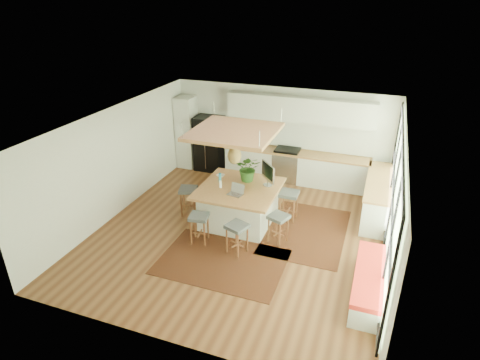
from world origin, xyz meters
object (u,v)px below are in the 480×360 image
at_px(stool_left_side, 189,201).
at_px(laptop, 235,190).
at_px(fridge, 209,141).
at_px(stool_near_left, 199,228).
at_px(island, 239,204).
at_px(stool_right_back, 288,206).
at_px(stool_right_front, 278,228).
at_px(island_plant, 248,171).
at_px(microwave, 238,139).
at_px(stool_near_right, 237,238).
at_px(monitor, 268,176).

xyz_separation_m(stool_left_side, laptop, (1.37, -0.32, 0.70)).
relative_size(fridge, stool_near_left, 2.48).
xyz_separation_m(island, stool_right_back, (1.11, 0.51, -0.11)).
height_order(stool_right_front, stool_left_side, stool_left_side).
bearing_deg(island_plant, fridge, 131.94).
height_order(fridge, stool_near_left, fridge).
distance_m(microwave, island_plant, 2.58).
bearing_deg(microwave, stool_right_back, -36.48).
height_order(stool_right_back, laptop, laptop).
relative_size(island, laptop, 5.13).
distance_m(island, stool_left_side, 1.33).
distance_m(stool_right_front, island_plant, 1.65).
bearing_deg(fridge, stool_right_back, -36.05).
distance_m(stool_near_left, microwave, 3.99).
relative_size(stool_near_left, microwave, 1.31).
bearing_deg(stool_near_left, stool_left_side, 126.76).
bearing_deg(island, stool_near_right, -71.97).
distance_m(island, stool_near_left, 1.26).
distance_m(island, stool_near_right, 1.31).
height_order(island, island_plant, island_plant).
distance_m(island, laptop, 0.71).
xyz_separation_m(stool_near_right, laptop, (-0.36, 0.85, 0.70)).
height_order(island, stool_right_front, island).
height_order(island, stool_near_left, island).
bearing_deg(fridge, island, -54.34).
height_order(stool_right_front, microwave, microwave).
distance_m(stool_left_side, microwave, 2.94).
relative_size(stool_near_left, stool_left_side, 0.95).
bearing_deg(stool_near_left, stool_near_right, -6.33).
relative_size(stool_left_side, laptop, 2.00).
relative_size(stool_left_side, monitor, 1.16).
relative_size(stool_right_back, laptop, 2.09).
bearing_deg(stool_near_right, stool_right_front, 44.49).
distance_m(stool_left_side, island_plant, 1.71).
bearing_deg(laptop, stool_left_side, 178.06).
relative_size(stool_left_side, island_plant, 1.09).
distance_m(stool_near_right, stool_right_back, 1.89).
xyz_separation_m(stool_near_right, stool_left_side, (-1.73, 1.16, 0.00)).
distance_m(stool_right_back, stool_left_side, 2.50).
xyz_separation_m(stool_right_back, microwave, (-2.15, 2.24, 0.75)).
bearing_deg(stool_right_front, island_plant, 137.06).
bearing_deg(stool_near_right, stool_right_back, 68.23).
distance_m(stool_near_right, island_plant, 1.90).
distance_m(stool_right_front, laptop, 1.29).
xyz_separation_m(stool_right_front, microwave, (-2.17, 3.28, 0.75)).
xyz_separation_m(fridge, stool_near_right, (2.38, -3.97, -0.57)).
distance_m(stool_right_back, microwave, 3.19).
bearing_deg(monitor, fridge, -174.85).
bearing_deg(stool_near_left, stool_right_back, 45.23).
distance_m(stool_near_right, laptop, 1.15).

